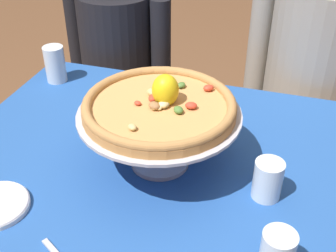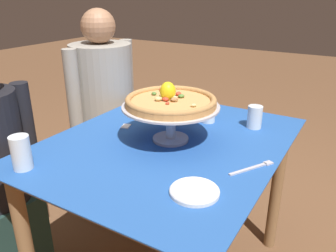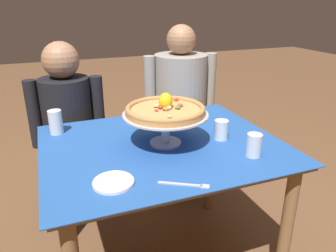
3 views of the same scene
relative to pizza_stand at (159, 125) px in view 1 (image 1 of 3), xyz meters
The scene contains 8 objects.
dining_table 0.24m from the pizza_stand, 150.19° to the left, with size 1.13×0.92×0.75m.
pizza_stand is the anchor object (origin of this frame).
pizza 0.06m from the pizza_stand, 58.81° to the left, with size 0.37×0.37×0.09m.
water_glass_back_left 0.59m from the pizza_stand, 145.80° to the left, with size 0.07×0.07×0.13m.
water_glass_side_right 0.29m from the pizza_stand, ahead, with size 0.07×0.07×0.10m.
sugar_packet 0.28m from the pizza_stand, 85.12° to the left, with size 0.05×0.04×0.01m, color white.
diner_left 0.86m from the pizza_stand, 120.65° to the left, with size 0.46×0.34×1.18m.
diner_right 0.84m from the pizza_stand, 61.76° to the left, with size 0.52×0.40×1.25m.
Camera 1 is at (0.30, -0.86, 1.48)m, focal length 46.88 mm.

